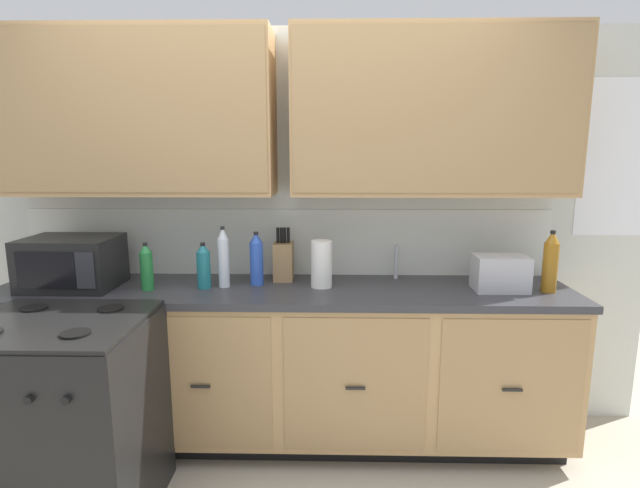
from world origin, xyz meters
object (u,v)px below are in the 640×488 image
Objects in this scene: bottle_blue at (257,259)px; stove_range at (64,421)px; bottle_amber at (550,262)px; bottle_green at (147,267)px; paper_towel_roll at (321,264)px; bottle_clear at (224,258)px; knife_block at (284,261)px; toaster at (500,273)px; bottle_teal at (204,266)px; microwave at (72,263)px.

stove_range is at bearing -138.66° from bottle_blue.
bottle_blue is 0.91× the size of bottle_amber.
bottle_green is 0.86× the size of bottle_blue.
bottle_amber reaches higher than bottle_green.
bottle_clear reaches higher than paper_towel_roll.
bottle_amber is at bearing -8.61° from knife_block.
stove_range is 2.26m from toaster.
paper_towel_roll is at bearing 29.43° from stove_range.
bottle_amber reaches higher than stove_range.
bottle_blue is (-0.14, -0.11, 0.03)m from knife_block.
paper_towel_roll is at bearing 3.32° from bottle_teal.
knife_block is 1.20× the size of bottle_green.
microwave is 2.33m from toaster.
bottle_clear reaches higher than bottle_blue.
bottle_teal is (0.50, 0.61, 0.57)m from stove_range.
bottle_amber is at bearing -0.99° from bottle_teal.
bottle_green is 0.78× the size of bottle_amber.
bottle_teal is (-0.64, -0.04, -0.01)m from paper_towel_roll.
stove_range is 1.07m from bottle_clear.
knife_block is (-1.19, 0.20, 0.02)m from toaster.
bottle_green is (0.43, -0.04, -0.01)m from microwave.
toaster is (2.11, 0.60, 0.55)m from stove_range.
microwave reaches higher than paper_towel_roll.
knife_block is at bearing 170.67° from toaster.
bottle_green is at bearing -162.26° from knife_block.
paper_towel_roll is at bearing -6.30° from bottle_blue.
bottle_clear reaches higher than bottle_teal.
paper_towel_roll is at bearing 1.11° from bottle_clear.
paper_towel_roll is 0.94m from bottle_green.
bottle_green is 0.41m from bottle_clear.
toaster is 0.85× the size of bottle_amber.
bottle_blue is 0.18m from bottle_clear.
bottle_green reaches higher than toaster.
microwave is at bearing 179.42° from bottle_amber.
microwave is at bearing -175.24° from bottle_blue.
knife_block is at bearing 9.51° from microwave.
bottle_clear is at bearing 2.27° from microwave.
toaster is at bearing -1.38° from bottle_clear.
bottle_clear is (-1.50, 0.04, 0.07)m from toaster.
knife_block reaches higher than stove_range.
knife_block is at bearing 37.52° from bottle_blue.
toaster is at bearing -2.77° from paper_towel_roll.
bottle_blue reaches higher than paper_towel_roll.
bottle_amber reaches higher than knife_block.
microwave reaches higher than stove_range.
stove_range is 0.97m from bottle_teal.
bottle_clear reaches higher than knife_block.
microwave is 1.55× the size of knife_block.
paper_towel_roll reaches higher than toaster.
bottle_teal is at bearing 8.38° from bottle_green.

